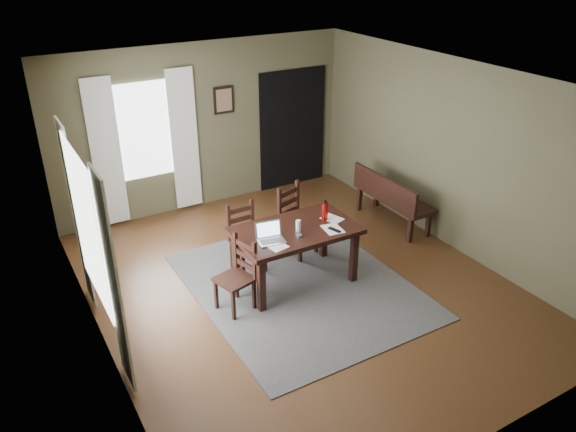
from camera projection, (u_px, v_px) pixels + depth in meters
ground at (299, 286)px, 7.40m from camera, size 5.00×6.00×0.01m
room_shell at (301, 157)px, 6.59m from camera, size 5.02×6.02×2.71m
rug at (299, 285)px, 7.40m from camera, size 2.60×3.20×0.01m
dining_table at (295, 235)px, 7.18m from camera, size 1.58×0.96×0.78m
chair_end at (237, 276)px, 6.78m from camera, size 0.50×0.50×0.93m
chair_back_left at (246, 238)px, 7.58m from camera, size 0.43×0.43×0.95m
chair_back_right at (296, 221)px, 7.97m from camera, size 0.56×0.56×1.02m
bench at (390, 195)px, 8.76m from camera, size 0.47×1.47×0.83m
laptop at (270, 236)px, 6.85m from camera, size 0.37×0.31×0.22m
computer_mouse at (299, 235)px, 6.95m from camera, size 0.06×0.10×0.03m
tv_remote at (334, 230)px, 7.09m from camera, size 0.10×0.19×0.02m
drinking_glass at (298, 226)px, 7.05m from camera, size 0.08×0.08×0.15m
water_bottle at (325, 211)px, 7.31m from camera, size 0.09×0.09×0.28m
paper_a at (275, 245)px, 6.76m from camera, size 0.27×0.32×0.00m
paper_b at (333, 229)px, 7.13m from camera, size 0.26×0.32×0.00m
paper_d at (332, 219)px, 7.39m from camera, size 0.28×0.32×0.00m
window_left at (86, 226)px, 5.79m from camera, size 0.01×1.30×1.70m
window_back at (144, 131)px, 8.59m from camera, size 1.00×0.01×1.50m
curtain_left_near at (114, 284)px, 5.29m from camera, size 0.03×0.48×2.30m
curtain_left_far at (77, 216)px, 6.55m from camera, size 0.03×0.48×2.30m
curtain_back_left at (106, 154)px, 8.40m from camera, size 0.44×0.03×2.30m
curtain_back_right at (184, 140)px, 8.96m from camera, size 0.44×0.03×2.30m
framed_picture at (224, 100)px, 9.06m from camera, size 0.34×0.03×0.44m
doorway_back at (293, 129)px, 9.96m from camera, size 1.30×0.03×2.10m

